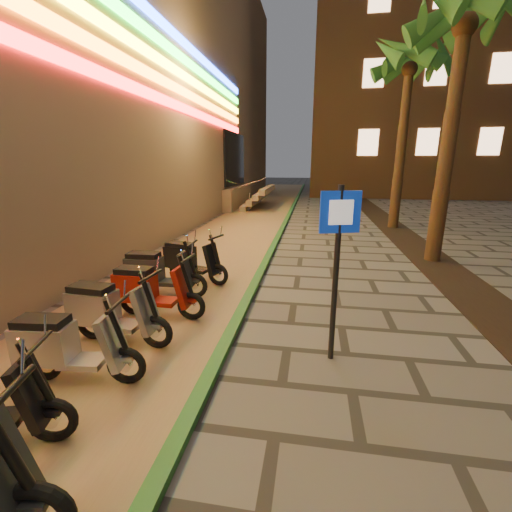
% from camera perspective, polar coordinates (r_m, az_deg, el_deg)
% --- Properties ---
extents(ground, '(120.00, 120.00, 0.00)m').
position_cam_1_polar(ground, '(3.83, 3.04, -27.84)').
color(ground, '#474442').
rests_on(ground, ground).
extents(parking_strip, '(3.40, 60.00, 0.01)m').
position_cam_1_polar(parking_strip, '(13.36, -3.23, 4.02)').
color(parking_strip, '#8C7251').
rests_on(parking_strip, ground).
extents(green_curb, '(0.18, 60.00, 0.10)m').
position_cam_1_polar(green_curb, '(13.09, 4.07, 3.98)').
color(green_curb, '#235F27').
rests_on(green_curb, ground).
extents(planting_strip, '(1.20, 40.00, 0.02)m').
position_cam_1_polar(planting_strip, '(8.85, 31.01, -4.08)').
color(planting_strip, black).
rests_on(planting_strip, ground).
extents(apartment_block, '(18.00, 16.06, 25.00)m').
position_cam_1_polar(apartment_block, '(37.19, 26.15, 29.34)').
color(apartment_block, brown).
rests_on(apartment_block, ground).
extents(palm_c, '(2.97, 3.02, 6.91)m').
position_cam_1_polar(palm_c, '(10.79, 31.49, 30.08)').
color(palm_c, '#472D19').
rests_on(palm_c, ground).
extents(palm_d, '(2.97, 3.02, 7.16)m').
position_cam_1_polar(palm_d, '(15.51, 24.22, 26.50)').
color(palm_d, '#472D19').
rests_on(palm_d, ground).
extents(pedestrian_sign, '(0.50, 0.18, 2.36)m').
position_cam_1_polar(pedestrian_sign, '(4.45, 13.43, 0.75)').
color(pedestrian_sign, black).
rests_on(pedestrian_sign, ground).
extents(scooter_5, '(1.57, 0.59, 1.10)m').
position_cam_1_polar(scooter_5, '(4.84, -29.29, -13.00)').
color(scooter_5, black).
rests_on(scooter_5, ground).
extents(scooter_6, '(1.64, 0.58, 1.15)m').
position_cam_1_polar(scooter_6, '(5.56, -23.45, -8.39)').
color(scooter_6, black).
rests_on(scooter_6, ground).
extents(scooter_7, '(1.61, 0.57, 1.14)m').
position_cam_1_polar(scooter_7, '(6.22, -17.44, -5.35)').
color(scooter_7, black).
rests_on(scooter_7, ground).
extents(scooter_8, '(1.64, 0.58, 1.16)m').
position_cam_1_polar(scooter_8, '(7.12, -16.23, -2.56)').
color(scooter_8, black).
rests_on(scooter_8, ground).
extents(scooter_9, '(1.59, 0.82, 1.13)m').
position_cam_1_polar(scooter_9, '(7.87, -11.11, -0.63)').
color(scooter_9, black).
rests_on(scooter_9, ground).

